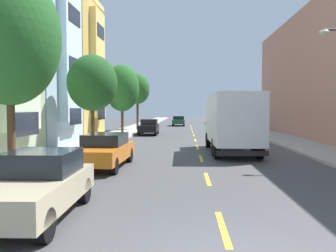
{
  "coord_description": "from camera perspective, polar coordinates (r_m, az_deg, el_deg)",
  "views": [
    {
      "loc": [
        -0.79,
        -5.06,
        2.5
      ],
      "look_at": [
        -2.07,
        19.75,
        1.25
      ],
      "focal_mm": 36.35,
      "sensor_mm": 36.0,
      "label": 1
    }
  ],
  "objects": [
    {
      "name": "parked_pickup_teal",
      "position": [
        59.86,
        7.79,
        1.26
      ],
      "size": [
        2.11,
        5.34,
        1.73
      ],
      "color": "#195B60",
      "rests_on": "ground_plane"
    },
    {
      "name": "lane_centerline_dashes",
      "position": [
        29.68,
        4.46,
        -1.94
      ],
      "size": [
        0.14,
        47.2,
        0.01
      ],
      "color": "yellow",
      "rests_on": "ground_plane"
    },
    {
      "name": "parked_hatchback_champagne",
      "position": [
        8.47,
        -21.22,
        -9.18
      ],
      "size": [
        1.85,
        4.05,
        1.5
      ],
      "color": "tan",
      "rests_on": "ground_plane"
    },
    {
      "name": "street_tree_second",
      "position": [
        21.11,
        -12.58,
        7.05
      ],
      "size": [
        3.0,
        3.0,
        5.61
      ],
      "color": "#47331E",
      "rests_on": "sidewalk_left"
    },
    {
      "name": "parked_hatchback_black",
      "position": [
        32.84,
        -3.23,
        -0.16
      ],
      "size": [
        1.8,
        4.03,
        1.5
      ],
      "color": "black",
      "rests_on": "ground_plane"
    },
    {
      "name": "sidewalk_left",
      "position": [
        33.75,
        -7.84,
        -1.27
      ],
      "size": [
        3.2,
        120.0,
        0.14
      ],
      "primitive_type": "cube",
      "color": "#A39E93",
      "rests_on": "ground_plane"
    },
    {
      "name": "parked_sedan_orange",
      "position": [
        14.84,
        -10.57,
        -3.94
      ],
      "size": [
        1.92,
        4.55,
        1.43
      ],
      "color": "orange",
      "rests_on": "ground_plane"
    },
    {
      "name": "street_tree_farthest",
      "position": [
        40.03,
        -5.15,
        6.22
      ],
      "size": [
        2.87,
        2.87,
        6.51
      ],
      "color": "#47331E",
      "rests_on": "sidewalk_left"
    },
    {
      "name": "townhouse_fourth_mustard",
      "position": [
        32.33,
        -20.88,
        8.75
      ],
      "size": [
        10.83,
        6.81,
        12.21
      ],
      "color": "tan",
      "rests_on": "ground_plane"
    },
    {
      "name": "street_tree_nearest",
      "position": [
        12.25,
        -25.1,
        13.36
      ],
      "size": [
        3.23,
        3.23,
        6.84
      ],
      "color": "#47331E",
      "rests_on": "sidewalk_left"
    },
    {
      "name": "ground_plane",
      "position": [
        35.16,
        4.23,
        -1.19
      ],
      "size": [
        160.0,
        160.0,
        0.0
      ],
      "primitive_type": "plane",
      "color": "#424244"
    },
    {
      "name": "street_tree_third",
      "position": [
        30.51,
        -7.71,
        6.34
      ],
      "size": [
        3.03,
        3.03,
        6.3
      ],
      "color": "#47331E",
      "rests_on": "sidewalk_left"
    },
    {
      "name": "parked_sedan_sky",
      "position": [
        40.26,
        10.37,
        0.35
      ],
      "size": [
        1.83,
        4.51,
        1.43
      ],
      "color": "#7A9EC6",
      "rests_on": "ground_plane"
    },
    {
      "name": "delivery_box_truck",
      "position": [
        19.37,
        10.64,
        1.03
      ],
      "size": [
        2.53,
        7.28,
        3.33
      ],
      "color": "white",
      "rests_on": "ground_plane"
    },
    {
      "name": "sidewalk_right",
      "position": [
        34.08,
        16.33,
        -1.32
      ],
      "size": [
        3.2,
        120.0,
        0.14
      ],
      "primitive_type": "cube",
      "color": "#A39E93",
      "rests_on": "ground_plane"
    },
    {
      "name": "moving_forest_sedan",
      "position": [
        50.36,
        1.79,
        0.9
      ],
      "size": [
        1.8,
        4.5,
        1.43
      ],
      "color": "#194C28",
      "rests_on": "ground_plane"
    }
  ]
}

